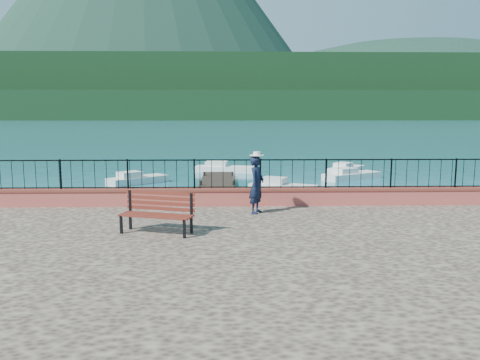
{
  "coord_description": "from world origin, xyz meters",
  "views": [
    {
      "loc": [
        -1.39,
        -11.72,
        4.26
      ],
      "look_at": [
        -1.02,
        2.0,
        2.3
      ],
      "focal_mm": 35.0,
      "sensor_mm": 36.0,
      "label": 1
    }
  ],
  "objects_px": {
    "boat_0": "(141,210)",
    "boat_2": "(352,173)",
    "person": "(257,185)",
    "park_bench": "(157,221)",
    "boat_4": "(225,167)",
    "boat_5": "(346,167)",
    "boat_1": "(283,185)",
    "boat_3": "(138,177)"
  },
  "relations": [
    {
      "from": "boat_0",
      "to": "boat_1",
      "type": "xyz_separation_m",
      "value": [
        6.52,
        6.64,
        0.0
      ]
    },
    {
      "from": "boat_4",
      "to": "boat_0",
      "type": "bearing_deg",
      "value": -91.5
    },
    {
      "from": "person",
      "to": "boat_0",
      "type": "bearing_deg",
      "value": 69.62
    },
    {
      "from": "boat_0",
      "to": "boat_4",
      "type": "xyz_separation_m",
      "value": [
        3.3,
        15.53,
        0.0
      ]
    },
    {
      "from": "park_bench",
      "to": "boat_5",
      "type": "distance_m",
      "value": 23.97
    },
    {
      "from": "boat_1",
      "to": "boat_5",
      "type": "xyz_separation_m",
      "value": [
        5.56,
        8.23,
        0.0
      ]
    },
    {
      "from": "boat_1",
      "to": "boat_3",
      "type": "bearing_deg",
      "value": -173.98
    },
    {
      "from": "boat_5",
      "to": "park_bench",
      "type": "bearing_deg",
      "value": -166.61
    },
    {
      "from": "boat_2",
      "to": "boat_4",
      "type": "height_order",
      "value": "same"
    },
    {
      "from": "park_bench",
      "to": "boat_5",
      "type": "relative_size",
      "value": 0.55
    },
    {
      "from": "boat_0",
      "to": "boat_2",
      "type": "distance_m",
      "value": 16.33
    },
    {
      "from": "park_bench",
      "to": "person",
      "type": "relative_size",
      "value": 1.12
    },
    {
      "from": "boat_3",
      "to": "person",
      "type": "bearing_deg",
      "value": -106.59
    },
    {
      "from": "boat_4",
      "to": "boat_5",
      "type": "height_order",
      "value": "same"
    },
    {
      "from": "boat_0",
      "to": "person",
      "type": "bearing_deg",
      "value": -66.91
    },
    {
      "from": "park_bench",
      "to": "boat_4",
      "type": "distance_m",
      "value": 22.3
    },
    {
      "from": "boat_1",
      "to": "boat_2",
      "type": "xyz_separation_m",
      "value": [
        5.07,
        4.87,
        0.0
      ]
    },
    {
      "from": "park_bench",
      "to": "person",
      "type": "distance_m",
      "value": 3.65
    },
    {
      "from": "park_bench",
      "to": "boat_1",
      "type": "distance_m",
      "value": 14.22
    },
    {
      "from": "boat_0",
      "to": "boat_1",
      "type": "relative_size",
      "value": 1.08
    },
    {
      "from": "boat_3",
      "to": "boat_1",
      "type": "bearing_deg",
      "value": -62.14
    },
    {
      "from": "person",
      "to": "boat_5",
      "type": "xyz_separation_m",
      "value": [
        7.7,
        19.18,
        -1.69
      ]
    },
    {
      "from": "boat_1",
      "to": "boat_4",
      "type": "bearing_deg",
      "value": 137.36
    },
    {
      "from": "boat_3",
      "to": "boat_5",
      "type": "height_order",
      "value": "same"
    },
    {
      "from": "boat_3",
      "to": "park_bench",
      "type": "bearing_deg",
      "value": -118.23
    },
    {
      "from": "boat_1",
      "to": "boat_5",
      "type": "relative_size",
      "value": 1.01
    },
    {
      "from": "person",
      "to": "boat_4",
      "type": "xyz_separation_m",
      "value": [
        -1.08,
        19.84,
        -1.69
      ]
    },
    {
      "from": "person",
      "to": "boat_2",
      "type": "bearing_deg",
      "value": -0.32
    },
    {
      "from": "boat_1",
      "to": "boat_2",
      "type": "relative_size",
      "value": 0.88
    },
    {
      "from": "person",
      "to": "boat_3",
      "type": "bearing_deg",
      "value": 48.26
    },
    {
      "from": "boat_5",
      "to": "boat_3",
      "type": "bearing_deg",
      "value": 148.27
    },
    {
      "from": "boat_1",
      "to": "person",
      "type": "bearing_deg",
      "value": -73.57
    },
    {
      "from": "boat_0",
      "to": "boat_1",
      "type": "bearing_deg",
      "value": 23.17
    },
    {
      "from": "park_bench",
      "to": "boat_5",
      "type": "xyz_separation_m",
      "value": [
        10.41,
        21.56,
        -1.11
      ]
    },
    {
      "from": "boat_3",
      "to": "boat_2",
      "type": "bearing_deg",
      "value": -34.31
    },
    {
      "from": "park_bench",
      "to": "boat_2",
      "type": "height_order",
      "value": "park_bench"
    },
    {
      "from": "person",
      "to": "boat_2",
      "type": "relative_size",
      "value": 0.43
    },
    {
      "from": "person",
      "to": "boat_2",
      "type": "height_order",
      "value": "person"
    },
    {
      "from": "park_bench",
      "to": "boat_4",
      "type": "bearing_deg",
      "value": 102.64
    },
    {
      "from": "park_bench",
      "to": "person",
      "type": "height_order",
      "value": "person"
    },
    {
      "from": "park_bench",
      "to": "boat_2",
      "type": "relative_size",
      "value": 0.48
    },
    {
      "from": "boat_3",
      "to": "boat_4",
      "type": "distance_m",
      "value": 7.68
    }
  ]
}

